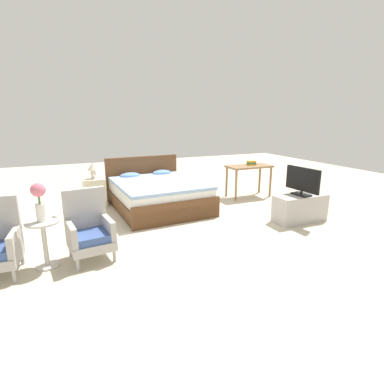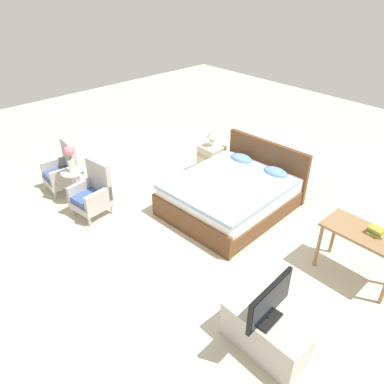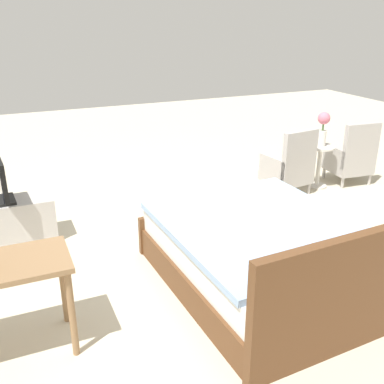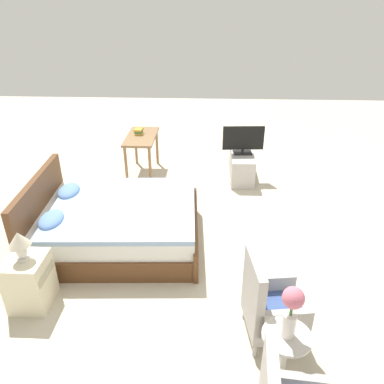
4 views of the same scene
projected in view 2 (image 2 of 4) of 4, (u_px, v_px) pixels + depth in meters
The scene contains 12 objects.
ground_plane at pixel (193, 231), 5.99m from camera, with size 16.00×16.00×0.00m, color beige.
bed at pixel (233, 194), 6.39m from camera, with size 1.79×2.17×0.96m.
armchair_by_window_left at pixel (63, 171), 6.90m from camera, with size 0.59×0.59×0.92m.
armchair_by_window_right at pixel (93, 194), 6.23m from camera, with size 0.61×0.61×0.92m.
side_table at pixel (75, 183), 6.54m from camera, with size 0.40×0.40×0.61m.
flower_vase at pixel (70, 156), 6.27m from camera, with size 0.17×0.17×0.48m.
nightstand at pixel (211, 159), 7.50m from camera, with size 0.44×0.41×0.59m.
table_lamp at pixel (212, 136), 7.23m from camera, with size 0.22×0.22×0.33m.
tv_stand at pixel (264, 334), 4.06m from camera, with size 0.96×0.40×0.48m.
tv_flatscreen at pixel (270, 302), 3.79m from camera, with size 0.22×0.72×0.50m.
vanity_desk at pixel (363, 239), 4.82m from camera, with size 1.04×0.52×0.74m.
book_stack at pixel (376, 231), 4.71m from camera, with size 0.22×0.19×0.10m.
Camera 2 is at (3.48, -3.23, 3.70)m, focal length 35.00 mm.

